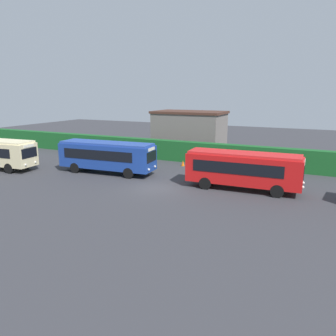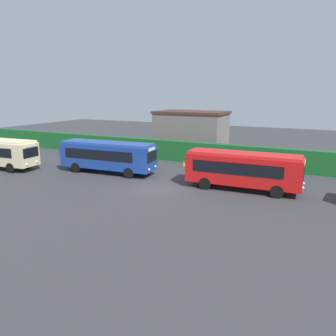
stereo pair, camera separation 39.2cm
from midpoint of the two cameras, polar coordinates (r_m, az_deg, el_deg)
ground_plane at (r=27.15m, az=-1.87°, el=-3.49°), size 107.58×107.58×0.00m
bus_blue at (r=32.39m, az=-10.11°, el=2.23°), size 9.77×3.14×3.04m
bus_red at (r=26.89m, az=13.31°, el=-0.12°), size 9.22×2.72×3.05m
person_right at (r=30.41m, az=13.17°, el=-0.22°), size 0.35×0.50×1.77m
hedge_row at (r=36.69m, az=6.30°, el=2.62°), size 65.79×1.09×2.30m
depot_building at (r=42.84m, az=4.30°, el=6.25°), size 9.00×5.40×5.38m
traffic_cone at (r=35.23m, az=3.10°, el=0.84°), size 0.36×0.36×0.60m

